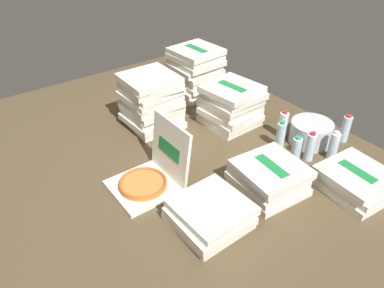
% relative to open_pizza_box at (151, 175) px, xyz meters
% --- Properties ---
extents(ground_plane, '(3.20, 2.40, 0.02)m').
position_rel_open_pizza_box_xyz_m(ground_plane, '(-0.04, 0.21, -0.08)').
color(ground_plane, '#4C3D28').
extents(open_pizza_box, '(0.34, 0.40, 0.37)m').
position_rel_open_pizza_box_xyz_m(open_pizza_box, '(0.00, 0.00, 0.00)').
color(open_pizza_box, silver).
rests_on(open_pizza_box, ground_plane).
extents(pizza_stack_center_far, '(0.39, 0.39, 0.30)m').
position_rel_open_pizza_box_xyz_m(pizza_stack_center_far, '(-0.25, 0.82, 0.08)').
color(pizza_stack_center_far, silver).
rests_on(pizza_stack_center_far, ground_plane).
extents(pizza_stack_left_mid, '(0.39, 0.38, 0.17)m').
position_rel_open_pizza_box_xyz_m(pizza_stack_left_mid, '(0.42, 0.52, 0.01)').
color(pizza_stack_left_mid, silver).
rests_on(pizza_stack_left_mid, ground_plane).
extents(pizza_stack_right_far, '(0.37, 0.38, 0.38)m').
position_rel_open_pizza_box_xyz_m(pizza_stack_right_far, '(-0.57, 0.35, 0.12)').
color(pizza_stack_right_far, silver).
rests_on(pizza_stack_right_far, ground_plane).
extents(pizza_stack_left_far, '(0.39, 0.39, 0.13)m').
position_rel_open_pizza_box_xyz_m(pizza_stack_left_far, '(0.73, 0.91, -0.01)').
color(pizza_stack_left_far, silver).
rests_on(pizza_stack_left_far, ground_plane).
extents(pizza_stack_right_mid, '(0.39, 0.38, 0.39)m').
position_rel_open_pizza_box_xyz_m(pizza_stack_right_mid, '(-0.80, 0.91, 0.12)').
color(pizza_stack_right_mid, silver).
rests_on(pizza_stack_right_mid, ground_plane).
extents(pizza_stack_left_near, '(0.36, 0.37, 0.13)m').
position_rel_open_pizza_box_xyz_m(pizza_stack_left_near, '(0.44, 0.08, -0.01)').
color(pizza_stack_left_near, silver).
rests_on(pizza_stack_left_near, ground_plane).
extents(ice_bucket, '(0.28, 0.28, 0.15)m').
position_rel_open_pizza_box_xyz_m(ice_bucket, '(0.25, 1.09, 0.00)').
color(ice_bucket, '#B7BABF').
rests_on(ice_bucket, ground_plane).
extents(water_bottle_0, '(0.06, 0.06, 0.20)m').
position_rel_open_pizza_box_xyz_m(water_bottle_0, '(0.35, 0.82, 0.02)').
color(water_bottle_0, silver).
rests_on(water_bottle_0, ground_plane).
extents(water_bottle_1, '(0.06, 0.06, 0.20)m').
position_rel_open_pizza_box_xyz_m(water_bottle_1, '(0.18, 0.88, 0.02)').
color(water_bottle_1, silver).
rests_on(water_bottle_1, ground_plane).
extents(water_bottle_2, '(0.06, 0.06, 0.20)m').
position_rel_open_pizza_box_xyz_m(water_bottle_2, '(0.38, 1.29, 0.02)').
color(water_bottle_2, silver).
rests_on(water_bottle_2, ground_plane).
extents(water_bottle_3, '(0.06, 0.06, 0.20)m').
position_rel_open_pizza_box_xyz_m(water_bottle_3, '(0.46, 1.05, 0.02)').
color(water_bottle_3, silver).
rests_on(water_bottle_3, ground_plane).
extents(water_bottle_4, '(0.06, 0.06, 0.20)m').
position_rel_open_pizza_box_xyz_m(water_bottle_4, '(0.10, 0.99, 0.02)').
color(water_bottle_4, silver).
rests_on(water_bottle_4, ground_plane).
extents(water_bottle_5, '(0.06, 0.06, 0.20)m').
position_rel_open_pizza_box_xyz_m(water_bottle_5, '(0.38, 0.93, 0.02)').
color(water_bottle_5, silver).
rests_on(water_bottle_5, ground_plane).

